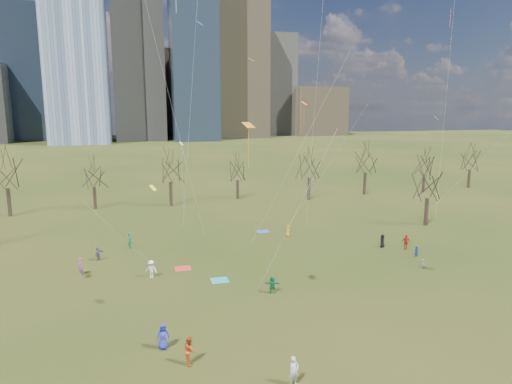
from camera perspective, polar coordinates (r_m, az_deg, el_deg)
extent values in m
plane|color=black|center=(40.61, 4.54, -12.78)|extent=(500.00, 500.00, 0.00)
cube|color=slate|center=(230.23, -21.86, 20.51)|extent=(26.00, 26.00, 118.00)
cube|color=slate|center=(242.18, -14.59, 17.61)|extent=(24.00, 24.00, 95.00)
cube|color=#384C66|center=(234.98, -7.89, 19.30)|extent=(22.00, 22.00, 105.00)
cube|color=#726347|center=(257.44, -2.21, 14.91)|extent=(28.00, 28.00, 72.00)
cube|color=#384C66|center=(259.95, -26.31, 13.05)|extent=(25.00, 25.00, 65.00)
cube|color=slate|center=(278.00, 2.25, 13.13)|extent=(22.00, 22.00, 58.00)
cube|color=#726347|center=(275.77, -11.71, 11.91)|extent=(30.00, 30.00, 48.00)
cube|color=#726347|center=(281.52, 7.47, 9.96)|extent=(30.00, 28.00, 28.00)
cylinder|color=black|center=(77.55, -28.48, -1.12)|extent=(0.55, 0.55, 4.28)
cylinder|color=black|center=(77.65, -19.50, -0.69)|extent=(0.52, 0.52, 3.60)
cylinder|color=black|center=(76.59, -10.59, -0.24)|extent=(0.54, 0.54, 4.05)
cylinder|color=black|center=(81.34, -2.31, 0.31)|extent=(0.51, 0.51, 3.38)
cylinder|color=black|center=(81.05, 6.63, 0.43)|extent=(0.54, 0.54, 3.96)
cylinder|color=black|center=(87.89, 13.43, 1.05)|extent=(0.54, 0.54, 4.14)
cylinder|color=black|center=(93.43, 20.20, 1.04)|extent=(0.52, 0.52, 3.51)
cylinder|color=black|center=(102.29, 25.07, 1.53)|extent=(0.53, 0.53, 3.74)
cylinder|color=black|center=(67.21, 20.51, -2.32)|extent=(0.53, 0.53, 3.83)
cube|color=teal|center=(43.89, -4.57, -10.94)|extent=(1.60, 1.50, 0.03)
cube|color=blue|center=(60.14, 0.84, -4.96)|extent=(1.60, 1.50, 0.03)
cube|color=red|center=(47.36, -9.13, -9.41)|extent=(1.60, 1.50, 0.03)
imported|color=#252BA1|center=(32.70, -11.54, -17.27)|extent=(0.91, 0.62, 1.81)
imported|color=silver|center=(28.64, 4.77, -21.41)|extent=(0.77, 0.65, 1.80)
imported|color=#BA4D1A|center=(30.79, -8.27, -18.98)|extent=(0.72, 0.91, 1.85)
imported|color=slate|center=(49.56, 20.09, -8.44)|extent=(0.51, 0.71, 0.99)
imported|color=#197142|center=(40.73, 2.06, -11.47)|extent=(1.55, 0.87, 1.60)
imported|color=black|center=(55.32, 15.52, -5.90)|extent=(0.92, 0.81, 1.57)
imported|color=#8E4789|center=(47.99, -21.13, -8.69)|extent=(0.47, 0.65, 1.68)
imported|color=#223A94|center=(52.91, 19.42, -7.06)|extent=(0.65, 0.73, 1.23)
imported|color=white|center=(45.23, -12.97, -9.38)|extent=(1.29, 1.09, 1.73)
imported|color=#A11E17|center=(55.33, 18.22, -5.95)|extent=(1.08, 0.59, 1.74)
imported|color=#5C5C60|center=(51.76, -19.12, -7.27)|extent=(1.13, 1.43, 1.52)
imported|color=gold|center=(57.86, 4.03, -4.87)|extent=(0.70, 0.84, 1.46)
imported|color=#17693F|center=(54.92, -15.49, -5.85)|extent=(0.54, 0.74, 1.88)
plane|color=orange|center=(31.68, -0.94, 8.38)|extent=(1.13, 1.08, 0.36)
cylinder|color=silver|center=(30.05, 3.95, -4.76)|extent=(3.58, 6.63, 13.46)
cylinder|color=orange|center=(31.78, -0.93, 5.44)|extent=(0.04, 0.04, 2.70)
plane|color=yellow|center=(48.52, -0.64, 16.23)|extent=(0.93, 0.95, 0.31)
cylinder|color=silver|center=(44.83, 4.87, 4.20)|extent=(6.33, 9.74, 19.49)
cylinder|color=silver|center=(52.23, -8.25, 9.52)|extent=(1.63, 7.50, 27.69)
cylinder|color=white|center=(57.08, -9.97, 22.25)|extent=(0.04, 0.04, 2.10)
plane|color=green|center=(69.19, 21.57, 8.66)|extent=(1.11, 1.14, 0.62)
cylinder|color=silver|center=(68.58, 25.54, 2.78)|extent=(6.90, 8.22, 13.31)
plane|color=#376DED|center=(52.39, -7.03, 20.22)|extent=(0.97, 1.01, 0.45)
cylinder|color=silver|center=(46.57, -9.55, 6.83)|extent=(6.04, 9.63, 23.56)
plane|color=#FC5515|center=(67.80, 6.05, 10.98)|extent=(1.36, 1.34, 0.52)
cylinder|color=silver|center=(64.57, 9.56, 4.13)|extent=(4.95, 9.93, 15.29)
cylinder|color=#FC5515|center=(67.81, 6.02, 9.45)|extent=(0.04, 0.04, 3.00)
plane|color=yellow|center=(41.81, -12.75, 0.52)|extent=(0.84, 0.87, 0.46)
cylinder|color=silver|center=(39.99, -16.14, -5.66)|extent=(5.28, 5.42, 7.58)
plane|color=#DA5069|center=(65.30, 23.22, 20.66)|extent=(0.95, 0.95, 0.42)
cylinder|color=silver|center=(59.70, 22.50, 8.65)|extent=(5.11, 7.24, 27.07)
cylinder|color=#DA5069|center=(65.04, 23.13, 19.44)|extent=(0.04, 0.04, 2.40)
plane|color=white|center=(67.02, -9.32, 6.00)|extent=(0.80, 0.85, 0.49)
cylinder|color=silver|center=(65.67, -9.21, 1.72)|extent=(0.42, 3.79, 9.56)
cylinder|color=silver|center=(53.95, 7.35, 10.10)|extent=(1.31, 7.15, 28.70)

